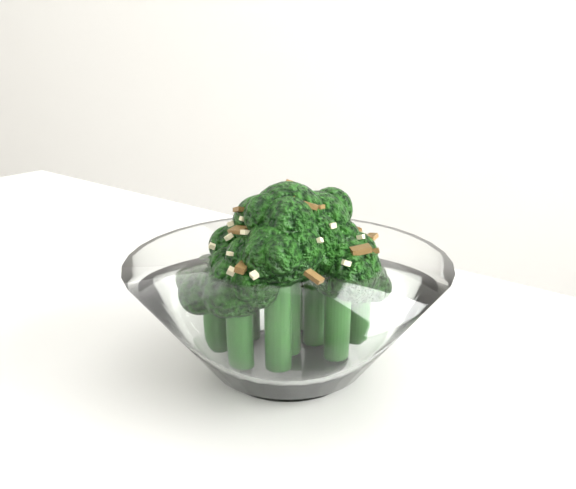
# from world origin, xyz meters

# --- Properties ---
(broccoli_dish) EXTENTS (0.22, 0.22, 0.13)m
(broccoli_dish) POSITION_xyz_m (0.10, 0.03, 0.80)
(broccoli_dish) COLOR white
(broccoli_dish) RESTS_ON table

